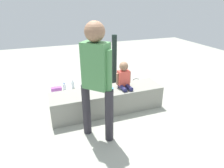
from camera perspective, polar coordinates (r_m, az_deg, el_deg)
ground_plane at (r=3.66m, az=-1.31°, el=-7.72°), size 12.00×12.00×0.00m
concrete_ledge at (r=3.55m, az=-1.34°, el=-4.84°), size 2.04×0.51×0.42m
child_seated at (r=3.49m, az=3.55°, el=2.22°), size 0.28×0.32×0.48m
adult_standing at (r=2.55m, az=-4.73°, el=3.16°), size 0.39×0.39×1.68m
cake_plate at (r=3.49m, az=-1.32°, el=-1.14°), size 0.22×0.22×0.07m
gift_bag at (r=4.10m, az=-16.04°, el=-2.72°), size 0.21×0.10×0.33m
railing_post at (r=4.34m, az=0.67°, el=4.42°), size 0.36×0.36×1.24m
water_bottle_near_gift at (r=4.52m, az=-13.95°, el=-0.83°), size 0.07×0.07×0.18m
water_bottle_far_side at (r=4.58m, az=-11.54°, el=-0.14°), size 0.06×0.06×0.20m
party_cup_red at (r=4.20m, az=-0.99°, el=-2.47°), size 0.07×0.07×0.11m
handbag_black_leather at (r=4.23m, az=6.92°, el=-1.28°), size 0.31×0.15×0.37m
handbag_brown_canvas at (r=4.05m, az=-4.24°, el=-2.60°), size 0.30×0.10×0.33m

